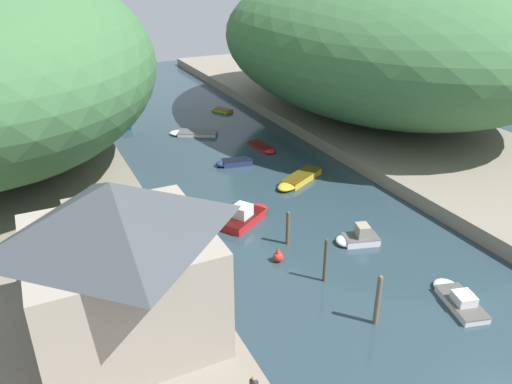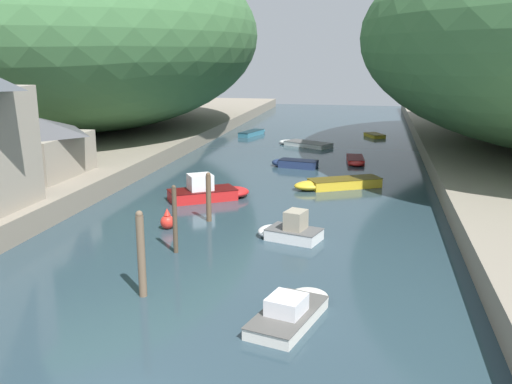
# 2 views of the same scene
# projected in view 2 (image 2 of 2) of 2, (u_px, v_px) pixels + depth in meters

# --- Properties ---
(water_surface) EXTENTS (130.00, 130.00, 0.00)m
(water_surface) POSITION_uv_depth(u_px,v_px,m) (284.00, 181.00, 43.49)
(water_surface) COLOR #283D47
(water_surface) RESTS_ON ground
(left_bank) EXTENTS (22.00, 120.00, 1.36)m
(left_bank) POSITION_uv_depth(u_px,v_px,m) (25.00, 161.00, 47.66)
(left_bank) COLOR gray
(left_bank) RESTS_ON ground
(hillside_left) EXTENTS (34.24, 47.93, 19.90)m
(hillside_left) POSITION_uv_depth(u_px,v_px,m) (93.00, 35.00, 60.26)
(hillside_left) COLOR #3D6B3D
(hillside_left) RESTS_ON left_bank
(boathouse_shed) EXTENTS (5.58, 7.17, 3.99)m
(boathouse_shed) POSITION_uv_depth(u_px,v_px,m) (38.00, 145.00, 38.59)
(boathouse_shed) COLOR gray
(boathouse_shed) RESTS_ON left_bank
(boat_navy_launch) EXTENTS (2.84, 3.70, 0.42)m
(boat_navy_launch) POSITION_uv_depth(u_px,v_px,m) (373.00, 135.00, 66.07)
(boat_navy_launch) COLOR gold
(boat_navy_launch) RESTS_ON water_surface
(boat_far_upstream) EXTENTS (3.72, 2.54, 1.60)m
(boat_far_upstream) POSITION_uv_depth(u_px,v_px,m) (289.00, 230.00, 29.91)
(boat_far_upstream) COLOR white
(boat_far_upstream) RESTS_ON water_surface
(boat_open_rowboat) EXTENTS (6.32, 4.80, 0.45)m
(boat_open_rowboat) POSITION_uv_depth(u_px,v_px,m) (303.00, 143.00, 59.80)
(boat_open_rowboat) COLOR white
(boat_open_rowboat) RESTS_ON water_surface
(boat_cabin_cruiser) EXTENTS (6.55, 4.58, 0.68)m
(boat_cabin_cruiser) POSITION_uv_depth(u_px,v_px,m) (334.00, 184.00, 41.12)
(boat_cabin_cruiser) COLOR gold
(boat_cabin_cruiser) RESTS_ON water_surface
(boat_mid_channel) EXTENTS (5.65, 4.63, 1.75)m
(boat_mid_channel) POSITION_uv_depth(u_px,v_px,m) (210.00, 192.00, 37.98)
(boat_mid_channel) COLOR red
(boat_mid_channel) RESTS_ON water_surface
(boat_far_right_bank) EXTENTS (2.91, 5.05, 1.09)m
(boat_far_right_bank) POSITION_uv_depth(u_px,v_px,m) (293.00, 310.00, 21.04)
(boat_far_right_bank) COLOR silver
(boat_far_right_bank) RESTS_ON water_surface
(boat_small_dinghy) EXTENTS (1.79, 4.53, 0.43)m
(boat_small_dinghy) POSITION_uv_depth(u_px,v_px,m) (356.00, 161.00, 50.45)
(boat_small_dinghy) COLOR red
(boat_small_dinghy) RESTS_ON water_surface
(boat_near_quay) EXTENTS (2.61, 5.48, 0.55)m
(boat_near_quay) POSITION_uv_depth(u_px,v_px,m) (254.00, 133.00, 67.55)
(boat_near_quay) COLOR teal
(boat_near_quay) RESTS_ON water_surface
(boat_yellow_tender) EXTENTS (4.18, 2.11, 0.67)m
(boat_yellow_tender) POSITION_uv_depth(u_px,v_px,m) (293.00, 163.00, 48.59)
(boat_yellow_tender) COLOR navy
(boat_yellow_tender) RESTS_ON water_surface
(mooring_post_nearest) EXTENTS (0.32, 0.32, 3.58)m
(mooring_post_nearest) POSITION_uv_depth(u_px,v_px,m) (141.00, 254.00, 22.60)
(mooring_post_nearest) COLOR brown
(mooring_post_nearest) RESTS_ON water_surface
(mooring_post_second) EXTENTS (0.23, 0.23, 3.41)m
(mooring_post_second) POSITION_uv_depth(u_px,v_px,m) (175.00, 219.00, 27.61)
(mooring_post_second) COLOR #4C3D2D
(mooring_post_second) RESTS_ON water_surface
(mooring_post_middle) EXTENTS (0.30, 0.30, 2.90)m
(mooring_post_middle) POSITION_uv_depth(u_px,v_px,m) (209.00, 197.00, 32.86)
(mooring_post_middle) COLOR brown
(mooring_post_middle) RESTS_ON water_surface
(channel_buoy_near) EXTENTS (0.78, 0.78, 1.18)m
(channel_buoy_near) POSITION_uv_depth(u_px,v_px,m) (167.00, 221.00, 31.66)
(channel_buoy_near) COLOR red
(channel_buoy_near) RESTS_ON water_surface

